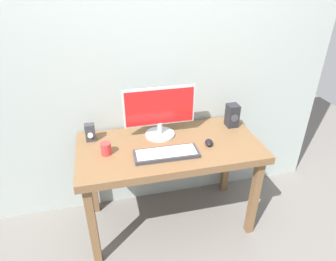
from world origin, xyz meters
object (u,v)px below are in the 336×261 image
at_px(keyboard_primary, 166,154).
at_px(coffee_mug, 106,149).
at_px(audio_controller, 90,132).
at_px(mouse, 209,143).
at_px(monitor, 159,111).
at_px(speaker_right, 232,115).
at_px(desk, 170,154).

bearing_deg(keyboard_primary, coffee_mug, 164.10).
bearing_deg(audio_controller, mouse, -17.65).
xyz_separation_m(monitor, speaker_right, (0.59, 0.01, -0.11)).
distance_m(keyboard_primary, audio_controller, 0.60).
bearing_deg(desk, mouse, -13.83).
distance_m(keyboard_primary, speaker_right, 0.68).
distance_m(desk, monitor, 0.33).
relative_size(speaker_right, audio_controller, 1.38).
bearing_deg(coffee_mug, desk, 1.89).
xyz_separation_m(monitor, coffee_mug, (-0.41, -0.17, -0.16)).
bearing_deg(desk, monitor, 103.73).
xyz_separation_m(desk, monitor, (-0.04, 0.16, 0.28)).
distance_m(desk, coffee_mug, 0.47).
height_order(keyboard_primary, speaker_right, speaker_right).
distance_m(monitor, audio_controller, 0.53).
bearing_deg(coffee_mug, speaker_right, 10.15).
xyz_separation_m(speaker_right, audio_controller, (-1.10, 0.03, -0.03)).
relative_size(mouse, audio_controller, 0.64).
relative_size(desk, audio_controller, 9.93).
relative_size(desk, keyboard_primary, 2.98).
bearing_deg(audio_controller, coffee_mug, -64.52).
relative_size(desk, coffee_mug, 15.08).
xyz_separation_m(monitor, mouse, (0.31, -0.23, -0.18)).
bearing_deg(audio_controller, keyboard_primary, -33.04).
height_order(desk, monitor, monitor).
distance_m(monitor, mouse, 0.43).
relative_size(mouse, coffee_mug, 0.98).
relative_size(keyboard_primary, speaker_right, 2.41).
relative_size(monitor, keyboard_primary, 1.19).
height_order(mouse, audio_controller, audio_controller).
bearing_deg(speaker_right, desk, -163.40).
bearing_deg(monitor, speaker_right, 0.72).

